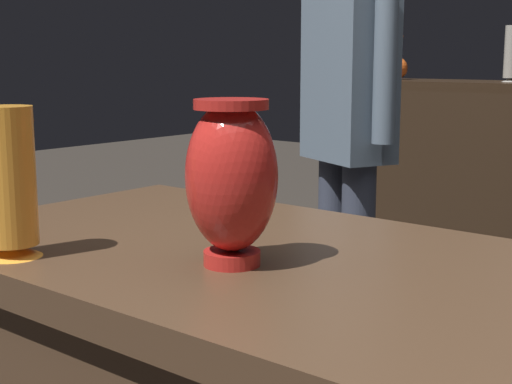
{
  "coord_description": "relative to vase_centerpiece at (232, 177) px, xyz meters",
  "views": [
    {
      "loc": [
        0.67,
        -0.86,
        1.09
      ],
      "look_at": [
        -0.01,
        -0.04,
        0.9
      ],
      "focal_mm": 53.1,
      "sensor_mm": 36.0,
      "label": 1
    }
  ],
  "objects": [
    {
      "name": "vase_centerpiece",
      "position": [
        0.0,
        0.0,
        0.0
      ],
      "size": [
        0.13,
        0.13,
        0.23
      ],
      "color": "red",
      "rests_on": "display_plinth"
    },
    {
      "name": "vase_tall_behind",
      "position": [
        -0.28,
        -0.17,
        -0.02
      ],
      "size": [
        0.08,
        0.08,
        0.22
      ],
      "color": "orange",
      "rests_on": "display_plinth"
    },
    {
      "name": "shelf_vase_far_left",
      "position": [
        -1.02,
        2.28,
        0.12
      ],
      "size": [
        0.1,
        0.1,
        0.2
      ],
      "color": "#E55B1E",
      "rests_on": "back_display_shelf"
    },
    {
      "name": "visitor_near_left",
      "position": [
        -0.65,
        1.31,
        -0.03
      ],
      "size": [
        0.43,
        0.3,
        1.53
      ],
      "rotation": [
        0.0,
        0.0,
        2.7
      ],
      "color": "#333847",
      "rests_on": "ground_plane"
    },
    {
      "name": "shelf_vase_left",
      "position": [
        -0.5,
        2.28,
        0.17
      ],
      "size": [
        0.07,
        0.07,
        0.23
      ],
      "color": "gray",
      "rests_on": "back_display_shelf"
    }
  ]
}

